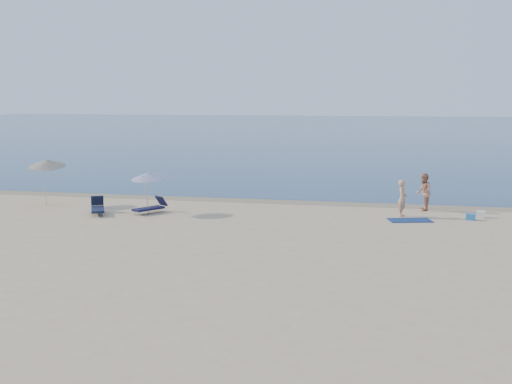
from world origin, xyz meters
TOP-DOWN VIEW (x-y plane):
  - ground at (0.00, 0.00)m, footprint 160.00×160.00m
  - sea at (0.00, 100.00)m, footprint 240.00×160.00m
  - wet_sand_strip at (0.00, 19.40)m, footprint 240.00×1.60m
  - person_left at (4.04, 16.31)m, footprint 0.50×0.69m
  - person_right at (5.08, 18.23)m, footprint 0.71×0.91m
  - beach_towel at (4.39, 15.38)m, footprint 2.11×1.51m
  - white_bag at (7.63, 16.82)m, footprint 0.40×0.36m
  - blue_cooler at (7.12, 16.13)m, footprint 0.45×0.37m
  - umbrella_near at (-7.91, 14.66)m, footprint 2.14×2.16m
  - umbrella_far at (-13.91, 15.84)m, footprint 2.25×2.27m
  - lounger_left at (-10.27, 13.99)m, footprint 1.35×1.90m
  - lounger_right at (-7.86, 14.73)m, footprint 1.43×1.79m

SIDE VIEW (x-z plane):
  - ground at x=0.00m, z-range 0.00..0.00m
  - wet_sand_strip at x=0.00m, z-range 0.00..0.00m
  - sea at x=0.00m, z-range 0.00..0.01m
  - beach_towel at x=4.39m, z-range 0.00..0.03m
  - blue_cooler at x=7.12m, z-range 0.00..0.28m
  - white_bag at x=7.63m, z-range 0.00..0.31m
  - lounger_right at x=-7.86m, z-range -0.11..0.67m
  - lounger_left at x=-10.27m, z-range -0.11..0.70m
  - person_left at x=4.04m, z-range 0.00..1.74m
  - person_right at x=5.08m, z-range 0.00..1.86m
  - umbrella_near at x=-7.91m, z-range 0.77..2.94m
  - umbrella_far at x=-13.91m, z-range 0.92..3.49m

